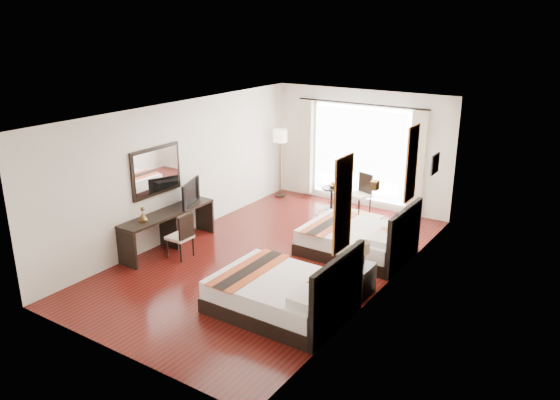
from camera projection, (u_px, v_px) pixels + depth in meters
The scene contains 29 objects.
floor at pixel (273, 258), 10.45m from camera, with size 4.50×7.50×0.01m, color #380D0A.
ceiling at pixel (272, 112), 9.56m from camera, with size 4.50×7.50×0.02m, color white.
wall_headboard at pixel (387, 210), 8.83m from camera, with size 0.01×7.50×2.80m, color silver.
wall_desk at pixel (182, 170), 11.17m from camera, with size 0.01×7.50×2.80m, color silver.
wall_window at pixel (361, 149), 12.97m from camera, with size 4.50×0.01×2.80m, color silver.
wall_entry at pixel (109, 260), 7.04m from camera, with size 4.50×0.01×2.80m, color silver.
window_glass at pixel (360, 153), 12.99m from camera, with size 2.40×0.02×2.20m, color white.
sheer_curtain at pixel (359, 154), 12.94m from camera, with size 2.30×0.02×2.10m, color white.
drape_left at pixel (306, 147), 13.67m from camera, with size 0.35×0.14×2.35m, color #B8A88F.
drape_right at pixel (417, 163), 12.16m from camera, with size 0.35×0.14×2.35m, color #B8A88F.
art_panel_near at pixel (343, 204), 7.43m from camera, with size 0.03×0.50×1.35m, color maroon.
art_panel_far at pixel (412, 164), 9.49m from camera, with size 0.03×0.50×1.35m, color maroon.
wall_sconce at pixel (375, 185), 8.37m from camera, with size 0.10×0.14×0.14m, color #463019.
mirror_frame at pixel (156, 171), 10.54m from camera, with size 0.04×1.25×0.95m, color black.
mirror_glass at pixel (157, 171), 10.52m from camera, with size 0.01×1.12×0.82m, color white.
bed_near at pixel (284, 294), 8.45m from camera, with size 2.06×1.60×1.16m.
bed_far at pixel (359, 240), 10.50m from camera, with size 2.00×1.56×1.12m.
nightstand at pixel (358, 280), 9.01m from camera, with size 0.43×0.53×0.51m, color black.
table_lamp at pixel (362, 249), 8.94m from camera, with size 0.24×0.24×0.39m.
vase at pixel (351, 266), 8.77m from camera, with size 0.14×0.14×0.15m, color black.
console_desk at pixel (169, 230), 10.79m from camera, with size 0.50×2.20×0.76m, color black.
television at pixel (187, 193), 11.01m from camera, with size 0.88×0.12×0.51m, color black.
bronze_figurine at pixel (143, 215), 10.13m from camera, with size 0.16×0.16×0.25m, color #463019, non-canonical shape.
desk_chair at pixel (181, 244), 10.38m from camera, with size 0.41×0.41×0.88m.
floor_lamp at pixel (280, 140), 13.57m from camera, with size 0.35×0.35×1.73m.
side_table at pixel (332, 198), 12.99m from camera, with size 0.48×0.48×0.55m, color black.
fruit_bowl at pixel (334, 186), 12.90m from camera, with size 0.24×0.24×0.06m, color #412E17.
window_chair at pixel (360, 201), 12.77m from camera, with size 0.55×0.55×0.93m.
jute_rug at pixel (350, 216), 12.64m from camera, with size 1.33×0.90×0.01m, color tan.
Camera 1 is at (5.38, -7.90, 4.37)m, focal length 35.00 mm.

